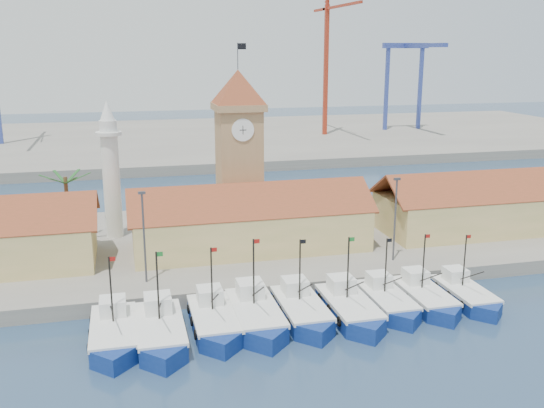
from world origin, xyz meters
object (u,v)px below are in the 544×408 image
object	(u,v)px
clock_tower	(239,149)
minaret	(111,170)
boat_4	(302,312)
boat_0	(114,335)

from	to	relation	value
clock_tower	minaret	bearing A→B (deg)	172.39
boat_4	clock_tower	bearing A→B (deg)	92.92
minaret	boat_0	bearing A→B (deg)	-90.21
boat_4	minaret	bearing A→B (deg)	122.95
boat_0	minaret	xyz separation A→B (m)	(0.09, 25.59, 8.94)
boat_0	boat_4	size ratio (longest dim) A/B	1.00
boat_4	boat_0	bearing A→B (deg)	-177.75
clock_tower	boat_0	bearing A→B (deg)	-122.62
boat_0	minaret	distance (m)	27.10
boat_0	minaret	bearing A→B (deg)	89.79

